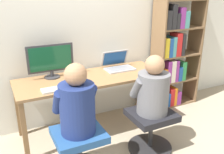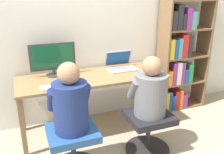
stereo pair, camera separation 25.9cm
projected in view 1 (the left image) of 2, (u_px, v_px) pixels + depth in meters
name	position (u px, v px, depth m)	size (l,w,h in m)	color
ground_plane	(103.00, 142.00, 2.95)	(14.00, 14.00, 0.00)	tan
wall_back	(79.00, 24.00, 3.09)	(10.00, 0.05, 2.60)	silver
desk	(92.00, 83.00, 3.00)	(1.78, 0.63, 0.72)	olive
desktop_monitor	(51.00, 61.00, 2.88)	(0.54, 0.18, 0.40)	#333338
laptop	(118.00, 65.00, 3.24)	(0.37, 0.30, 0.23)	#B7B7BC
keyboard	(61.00, 88.00, 2.60)	(0.40, 0.13, 0.03)	silver
computer_mouse_by_keyboard	(85.00, 83.00, 2.74)	(0.07, 0.11, 0.03)	silver
office_chair_left	(80.00, 149.00, 2.39)	(0.49, 0.49, 0.46)	#262628
office_chair_right	(151.00, 128.00, 2.75)	(0.49, 0.49, 0.46)	#262628
person_at_monitor	(77.00, 104.00, 2.23)	(0.40, 0.34, 0.67)	navy
person_at_laptop	(153.00, 89.00, 2.59)	(0.41, 0.33, 0.63)	slate
bookshelf	(173.00, 47.00, 3.58)	(0.71, 0.31, 1.96)	brown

